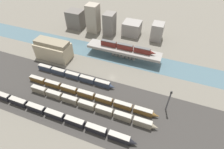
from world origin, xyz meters
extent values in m
plane|color=#666056|center=(0.00, 0.00, 0.00)|extent=(400.00, 400.00, 0.00)
cube|color=#33302D|center=(0.00, -24.00, 0.00)|extent=(280.00, 42.00, 0.01)
cube|color=#47606B|center=(0.00, 23.73, 0.00)|extent=(320.00, 18.86, 0.01)
cube|color=gray|center=(0.00, 23.73, 6.30)|extent=(54.33, 10.00, 1.98)
cylinder|color=gray|center=(-8.08, 23.73, 2.66)|extent=(2.24, 2.24, 5.31)
cylinder|color=gray|center=(-5.39, 23.73, 2.66)|extent=(2.24, 2.24, 5.31)
cylinder|color=gray|center=(-2.69, 23.73, 2.66)|extent=(2.24, 2.24, 5.31)
cylinder|color=gray|center=(0.00, 23.73, 2.66)|extent=(2.24, 2.24, 5.31)
cylinder|color=gray|center=(2.69, 23.73, 2.66)|extent=(2.24, 2.24, 5.31)
cylinder|color=gray|center=(5.39, 23.73, 2.66)|extent=(2.24, 2.24, 5.31)
cylinder|color=gray|center=(8.08, 23.73, 2.66)|extent=(2.24, 2.24, 5.31)
cube|color=#5B1E19|center=(-11.58, 23.73, 9.17)|extent=(11.54, 2.63, 3.75)
cube|color=#4C4C4C|center=(-11.58, 23.73, 11.24)|extent=(11.08, 2.42, 0.40)
cube|color=#5B1E19|center=(0.84, 23.73, 9.17)|extent=(11.54, 2.63, 3.75)
cube|color=#4C4C4C|center=(0.84, 23.73, 11.24)|extent=(11.08, 2.42, 0.40)
cube|color=#5B1E19|center=(13.25, 23.73, 9.17)|extent=(11.54, 2.63, 3.75)
cube|color=#4C4C4C|center=(13.25, 23.73, 11.24)|extent=(11.08, 2.42, 0.40)
cone|color=#5B1E19|center=(21.04, 23.73, 8.98)|extent=(4.04, 2.36, 2.36)
cube|color=black|center=(-53.08, -38.51, 1.76)|extent=(10.71, 2.93, 3.52)
cube|color=#9E998E|center=(-53.08, -38.51, 3.72)|extent=(10.28, 2.70, 0.40)
cube|color=black|center=(-41.21, -38.51, 1.76)|extent=(10.71, 2.93, 3.52)
cube|color=#9E998E|center=(-41.21, -38.51, 3.72)|extent=(10.28, 2.70, 0.40)
cube|color=black|center=(-29.34, -38.51, 1.76)|extent=(10.71, 2.93, 3.52)
cube|color=#9E998E|center=(-29.34, -38.51, 3.72)|extent=(10.28, 2.70, 0.40)
cube|color=black|center=(-17.48, -38.51, 1.76)|extent=(10.71, 2.93, 3.52)
cube|color=#9E998E|center=(-17.48, -38.51, 3.72)|extent=(10.28, 2.70, 0.40)
cube|color=black|center=(-5.61, -38.51, 1.76)|extent=(10.71, 2.93, 3.52)
cube|color=#9E998E|center=(-5.61, -38.51, 3.72)|extent=(10.28, 2.70, 0.40)
cube|color=black|center=(6.26, -38.51, 1.76)|extent=(10.71, 2.93, 3.52)
cube|color=#9E998E|center=(6.26, -38.51, 3.72)|extent=(10.28, 2.70, 0.40)
cube|color=black|center=(18.13, -38.51, 1.76)|extent=(10.71, 2.93, 3.52)
cube|color=#9E998E|center=(18.13, -38.51, 3.72)|extent=(10.28, 2.70, 0.40)
cone|color=black|center=(25.36, -38.51, 1.58)|extent=(3.75, 2.64, 2.64)
cube|color=gray|center=(-36.08, -27.04, 1.88)|extent=(9.47, 2.76, 3.75)
cube|color=#9E998E|center=(-36.08, -27.04, 3.95)|extent=(9.09, 2.54, 0.40)
cube|color=gray|center=(-25.63, -27.04, 1.88)|extent=(9.47, 2.76, 3.75)
cube|color=#9E998E|center=(-25.63, -27.04, 3.95)|extent=(9.09, 2.54, 0.40)
cube|color=gray|center=(-15.18, -27.04, 1.88)|extent=(9.47, 2.76, 3.75)
cube|color=#9E998E|center=(-15.18, -27.04, 3.95)|extent=(9.09, 2.54, 0.40)
cube|color=gray|center=(-4.73, -27.04, 1.88)|extent=(9.47, 2.76, 3.75)
cube|color=#9E998E|center=(-4.73, -27.04, 3.95)|extent=(9.09, 2.54, 0.40)
cube|color=gray|center=(5.72, -27.04, 1.88)|extent=(9.47, 2.76, 3.75)
cube|color=#9E998E|center=(5.72, -27.04, 3.95)|extent=(9.09, 2.54, 0.40)
cube|color=gray|center=(16.17, -27.04, 1.88)|extent=(9.47, 2.76, 3.75)
cube|color=#9E998E|center=(16.17, -27.04, 3.95)|extent=(9.09, 2.54, 0.40)
cube|color=gray|center=(26.61, -27.04, 1.88)|extent=(9.47, 2.76, 3.75)
cube|color=#9E998E|center=(26.61, -27.04, 3.95)|extent=(9.09, 2.54, 0.40)
cone|color=gray|center=(33.01, -27.04, 1.69)|extent=(3.31, 2.48, 2.48)
cube|color=brown|center=(-42.94, -19.98, 1.58)|extent=(10.30, 2.62, 3.17)
cube|color=#9E998E|center=(-42.94, -19.98, 3.37)|extent=(9.89, 2.41, 0.40)
cube|color=brown|center=(-31.58, -19.98, 1.58)|extent=(10.30, 2.62, 3.17)
cube|color=#9E998E|center=(-31.58, -19.98, 3.37)|extent=(9.89, 2.41, 0.40)
cube|color=brown|center=(-20.23, -19.98, 1.58)|extent=(10.30, 2.62, 3.17)
cube|color=#9E998E|center=(-20.23, -19.98, 3.37)|extent=(9.89, 2.41, 0.40)
cube|color=brown|center=(-8.87, -19.98, 1.58)|extent=(10.30, 2.62, 3.17)
cube|color=#9E998E|center=(-8.87, -19.98, 3.37)|extent=(9.89, 2.41, 0.40)
cube|color=brown|center=(2.49, -19.98, 1.58)|extent=(10.30, 2.62, 3.17)
cube|color=#9E998E|center=(2.49, -19.98, 3.37)|extent=(9.89, 2.41, 0.40)
cube|color=brown|center=(13.85, -19.98, 1.58)|extent=(10.30, 2.62, 3.17)
cube|color=#9E998E|center=(13.85, -19.98, 3.37)|extent=(9.89, 2.41, 0.40)
cube|color=brown|center=(25.21, -19.98, 1.58)|extent=(10.30, 2.62, 3.17)
cube|color=#9E998E|center=(25.21, -19.98, 3.37)|extent=(9.89, 2.41, 0.40)
cone|color=brown|center=(32.16, -19.98, 1.43)|extent=(3.60, 2.35, 2.35)
cube|color=#2D384C|center=(-44.92, -9.05, 1.79)|extent=(9.80, 2.71, 3.59)
cube|color=#9E998E|center=(-44.92, -9.05, 3.79)|extent=(9.41, 2.49, 0.40)
cube|color=#2D384C|center=(-34.42, -9.05, 1.79)|extent=(9.80, 2.71, 3.59)
cube|color=#9E998E|center=(-34.42, -9.05, 3.79)|extent=(9.41, 2.49, 0.40)
cube|color=#2D384C|center=(-23.92, -9.05, 1.79)|extent=(9.80, 2.71, 3.59)
cube|color=#9E998E|center=(-23.92, -9.05, 3.79)|extent=(9.41, 2.49, 0.40)
cube|color=#2D384C|center=(-13.43, -9.05, 1.79)|extent=(9.80, 2.71, 3.59)
cube|color=#9E998E|center=(-13.43, -9.05, 3.79)|extent=(9.41, 2.49, 0.40)
cube|color=#2D384C|center=(-2.93, -9.05, 1.79)|extent=(9.80, 2.71, 3.59)
cube|color=#9E998E|center=(-2.93, -9.05, 3.79)|extent=(9.41, 2.49, 0.40)
cone|color=#2D384C|center=(3.68, -9.05, 1.61)|extent=(3.43, 2.43, 2.43)
cube|color=tan|center=(-47.62, 5.82, 5.72)|extent=(25.16, 12.27, 11.43)
cube|color=#7C725C|center=(-47.62, 5.82, 12.69)|extent=(24.66, 8.59, 2.51)
cylinder|color=#4C4C51|center=(36.39, -12.99, 6.68)|extent=(0.78, 0.78, 13.36)
cube|color=black|center=(36.39, -12.99, 13.96)|extent=(1.00, 0.70, 1.20)
cube|color=#605B56|center=(-55.49, 52.83, 7.86)|extent=(14.19, 12.36, 15.71)
cube|color=gray|center=(-37.28, 51.97, 11.99)|extent=(9.89, 9.90, 23.98)
cube|color=slate|center=(-22.41, 52.87, 9.19)|extent=(8.89, 10.70, 18.38)
cube|color=gray|center=(-3.78, 58.45, 5.63)|extent=(14.73, 13.43, 11.27)
cube|color=gray|center=(18.03, 57.83, 7.07)|extent=(9.11, 11.11, 14.14)
camera|label=1|loc=(29.11, -76.90, 79.28)|focal=28.00mm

